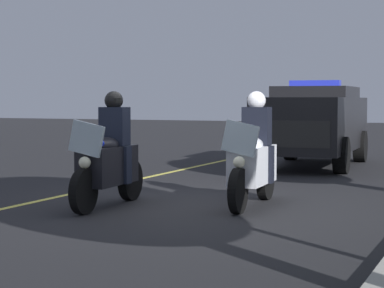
% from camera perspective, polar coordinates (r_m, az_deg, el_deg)
% --- Properties ---
extents(ground_plane, '(80.00, 80.00, 0.00)m').
position_cam_1_polar(ground_plane, '(10.78, -0.98, -4.92)').
color(ground_plane, black).
extents(lane_stripe_center, '(48.00, 0.12, 0.01)m').
position_cam_1_polar(lane_stripe_center, '(11.86, -10.78, -4.18)').
color(lane_stripe_center, '#E0D14C').
rests_on(lane_stripe_center, ground).
extents(police_motorcycle_lead_left, '(2.14, 0.60, 1.72)m').
position_cam_1_polar(police_motorcycle_lead_left, '(10.62, -6.68, -1.27)').
color(police_motorcycle_lead_left, black).
rests_on(police_motorcycle_lead_left, ground).
extents(police_motorcycle_lead_right, '(2.14, 0.60, 1.72)m').
position_cam_1_polar(police_motorcycle_lead_right, '(10.66, 4.91, -1.25)').
color(police_motorcycle_lead_right, black).
rests_on(police_motorcycle_lead_right, ground).
extents(police_suv, '(5.00, 2.28, 2.05)m').
position_cam_1_polar(police_suv, '(17.25, 9.73, 1.78)').
color(police_suv, black).
rests_on(police_suv, ground).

